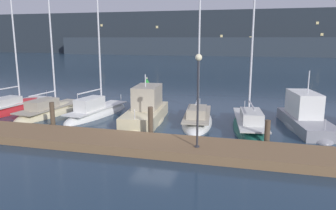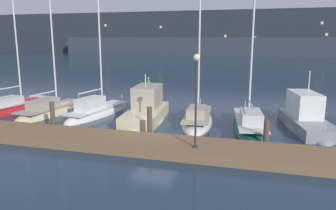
{
  "view_description": "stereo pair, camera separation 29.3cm",
  "coord_description": "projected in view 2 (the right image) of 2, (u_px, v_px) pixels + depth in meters",
  "views": [
    {
      "loc": [
        5.53,
        -17.52,
        5.56
      ],
      "look_at": [
        0.0,
        3.04,
        1.2
      ],
      "focal_mm": 35.0,
      "sensor_mm": 36.0,
      "label": 1
    },
    {
      "loc": [
        5.81,
        -17.44,
        5.56
      ],
      "look_at": [
        0.0,
        3.04,
        1.2
      ],
      "focal_mm": 35.0,
      "sensor_mm": 36.0,
      "label": 2
    }
  ],
  "objects": [
    {
      "name": "motorboat_berth_7",
      "position": [
        306.0,
        122.0,
        20.47
      ],
      "size": [
        3.46,
        7.07,
        4.22
      ],
      "color": "gray",
      "rests_on": "ground"
    },
    {
      "name": "sailboat_berth_5",
      "position": [
        197.0,
        121.0,
        21.89
      ],
      "size": [
        2.72,
        6.77,
        10.68
      ],
      "color": "white",
      "rests_on": "ground"
    },
    {
      "name": "channel_buoy",
      "position": [
        148.0,
        88.0,
        32.9
      ],
      "size": [
        1.3,
        1.3,
        1.72
      ],
      "color": "green",
      "rests_on": "ground"
    },
    {
      "name": "dock_lamppost",
      "position": [
        196.0,
        87.0,
        15.04
      ],
      "size": [
        0.32,
        0.32,
        4.41
      ],
      "color": "#2D2D33",
      "rests_on": "dock"
    },
    {
      "name": "sailboat_berth_3",
      "position": [
        97.0,
        113.0,
        24.08
      ],
      "size": [
        2.89,
        7.26,
        11.06
      ],
      "color": "white",
      "rests_on": "ground"
    },
    {
      "name": "dock",
      "position": [
        139.0,
        144.0,
        16.84
      ],
      "size": [
        32.53,
        2.8,
        0.45
      ],
      "primitive_type": "cube",
      "color": "brown",
      "rests_on": "ground"
    },
    {
      "name": "mooring_pile_3",
      "position": [
        266.0,
        135.0,
        16.62
      ],
      "size": [
        0.28,
        0.28,
        1.49
      ],
      "primitive_type": "cylinder",
      "color": "#4C3D2D",
      "rests_on": "ground"
    },
    {
      "name": "sailboat_berth_2",
      "position": [
        52.0,
        112.0,
        24.51
      ],
      "size": [
        2.82,
        7.24,
        9.3
      ],
      "color": "beige",
      "rests_on": "ground"
    },
    {
      "name": "sailboat_berth_1",
      "position": [
        16.0,
        109.0,
        25.58
      ],
      "size": [
        3.06,
        7.96,
        9.7
      ],
      "color": "red",
      "rests_on": "ground"
    },
    {
      "name": "hillside_backdrop",
      "position": [
        250.0,
        35.0,
        112.15
      ],
      "size": [
        240.0,
        23.0,
        14.66
      ],
      "color": "#232B33",
      "rests_on": "ground"
    },
    {
      "name": "ground_plane",
      "position": [
        154.0,
        135.0,
        19.11
      ],
      "size": [
        400.0,
        400.0,
        0.0
      ],
      "primitive_type": "plane",
      "color": "#1E3347"
    },
    {
      "name": "motorboat_berth_4",
      "position": [
        146.0,
        114.0,
        22.29
      ],
      "size": [
        2.98,
        6.75,
        3.73
      ],
      "color": "beige",
      "rests_on": "ground"
    },
    {
      "name": "sailboat_berth_6",
      "position": [
        249.0,
        127.0,
        20.22
      ],
      "size": [
        2.85,
        7.55,
        11.74
      ],
      "color": "#195647",
      "rests_on": "ground"
    },
    {
      "name": "mooring_pile_2",
      "position": [
        150.0,
        123.0,
        18.26
      ],
      "size": [
        0.28,
        0.28,
        1.84
      ],
      "primitive_type": "cylinder",
      "color": "#4C3D2D",
      "rests_on": "ground"
    },
    {
      "name": "mooring_pile_1",
      "position": [
        53.0,
        116.0,
        19.93
      ],
      "size": [
        0.28,
        0.28,
        1.78
      ],
      "primitive_type": "cylinder",
      "color": "#4C3D2D",
      "rests_on": "ground"
    }
  ]
}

